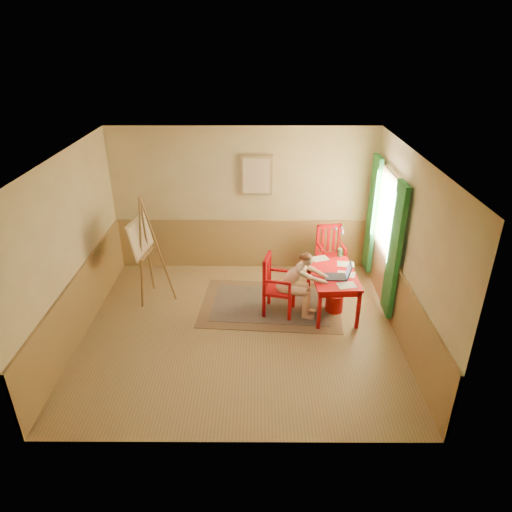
{
  "coord_description": "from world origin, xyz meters",
  "views": [
    {
      "loc": [
        0.28,
        -6.1,
        4.35
      ],
      "look_at": [
        0.25,
        0.55,
        1.05
      ],
      "focal_mm": 32.23,
      "sensor_mm": 36.0,
      "label": 1
    }
  ],
  "objects_px": {
    "chair_left": "(276,285)",
    "figure": "(297,281)",
    "laptop": "(340,275)",
    "chair_back": "(330,254)",
    "easel": "(142,240)",
    "table": "(333,278)"
  },
  "relations": [
    {
      "from": "figure",
      "to": "laptop",
      "type": "xyz_separation_m",
      "value": [
        0.69,
        -0.01,
        0.13
      ]
    },
    {
      "from": "easel",
      "to": "chair_left",
      "type": "bearing_deg",
      "value": -11.73
    },
    {
      "from": "chair_left",
      "to": "figure",
      "type": "height_order",
      "value": "figure"
    },
    {
      "from": "figure",
      "to": "chair_left",
      "type": "bearing_deg",
      "value": 168.81
    },
    {
      "from": "laptop",
      "to": "chair_left",
      "type": "bearing_deg",
      "value": 175.63
    },
    {
      "from": "chair_back",
      "to": "laptop",
      "type": "height_order",
      "value": "chair_back"
    },
    {
      "from": "figure",
      "to": "laptop",
      "type": "bearing_deg",
      "value": -1.05
    },
    {
      "from": "table",
      "to": "figure",
      "type": "bearing_deg",
      "value": -167.06
    },
    {
      "from": "chair_left",
      "to": "laptop",
      "type": "relative_size",
      "value": 2.41
    },
    {
      "from": "chair_left",
      "to": "figure",
      "type": "distance_m",
      "value": 0.36
    },
    {
      "from": "table",
      "to": "chair_left",
      "type": "xyz_separation_m",
      "value": [
        -0.95,
        -0.08,
        -0.11
      ]
    },
    {
      "from": "table",
      "to": "laptop",
      "type": "bearing_deg",
      "value": -64.5
    },
    {
      "from": "chair_left",
      "to": "chair_back",
      "type": "xyz_separation_m",
      "value": [
        1.06,
        1.17,
        0.01
      ]
    },
    {
      "from": "chair_back",
      "to": "easel",
      "type": "bearing_deg",
      "value": -168.11
    },
    {
      "from": "table",
      "to": "chair_left",
      "type": "height_order",
      "value": "chair_left"
    },
    {
      "from": "chair_back",
      "to": "figure",
      "type": "xyz_separation_m",
      "value": [
        -0.72,
        -1.24,
        0.11
      ]
    },
    {
      "from": "table",
      "to": "figure",
      "type": "height_order",
      "value": "figure"
    },
    {
      "from": "chair_left",
      "to": "laptop",
      "type": "height_order",
      "value": "chair_left"
    },
    {
      "from": "table",
      "to": "laptop",
      "type": "xyz_separation_m",
      "value": [
        0.07,
        -0.15,
        0.14
      ]
    },
    {
      "from": "chair_left",
      "to": "chair_back",
      "type": "distance_m",
      "value": 1.58
    },
    {
      "from": "chair_left",
      "to": "chair_back",
      "type": "bearing_deg",
      "value": 47.98
    },
    {
      "from": "laptop",
      "to": "table",
      "type": "bearing_deg",
      "value": 115.5
    }
  ]
}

